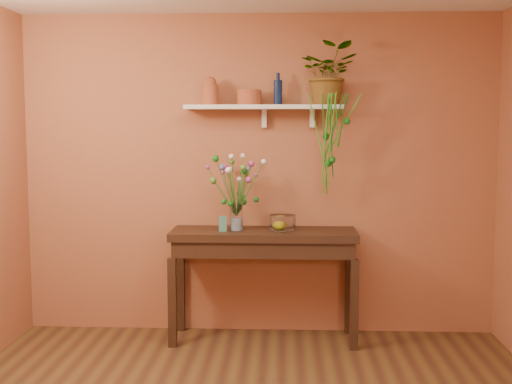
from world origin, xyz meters
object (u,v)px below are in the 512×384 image
Objects in this scene: spider_plant at (329,74)px; glass_vase at (236,219)px; bouquet at (236,177)px; blue_bottle at (278,92)px; glass_bowl at (283,223)px; sideboard at (264,246)px; terracotta_jug at (210,92)px.

spider_plant reaches higher than glass_vase.
blue_bottle is at bearing 26.31° from bouquet.
blue_bottle reaches higher than glass_bowl.
glass_vase reaches higher than sideboard.
bouquet reaches higher than glass_bowl.
sideboard is 6.63× the size of terracotta_jug.
terracotta_jug is at bearing 149.88° from glass_vase.
sideboard is at bearing -179.93° from glass_bowl.
sideboard is at bearing 6.81° from bouquet.
terracotta_jug is 0.74m from bouquet.
bouquet reaches higher than sideboard.
glass_vase is at bearing -30.12° from terracotta_jug.
spider_plant is 1.27m from glass_bowl.
bouquet is at bearing -153.69° from blue_bottle.
terracotta_jug reaches higher than sideboard.
terracotta_jug is at bearing 165.91° from sideboard.
bouquet is (-0.34, -0.17, -0.69)m from blue_bottle.
glass_bowl is at bearing -160.39° from spider_plant.
sideboard is at bearing -14.09° from terracotta_jug.
glass_vase is at bearing -154.95° from blue_bottle.
blue_bottle is at bearing 179.06° from spider_plant.
sideboard is 5.79× the size of blue_bottle.
terracotta_jug is 0.87× the size of blue_bottle.
blue_bottle reaches higher than terracotta_jug.
terracotta_jug reaches higher than bouquet.
sideboard is 7.14× the size of glass_bowl.
spider_plant is 1.14m from bouquet.
glass_vase is at bearing -175.81° from sideboard.
blue_bottle is 1.18× the size of glass_vase.
glass_vase is 0.43× the size of bouquet.
bouquet is at bearing -167.99° from spider_plant.
terracotta_jug is (-0.44, 0.11, 1.26)m from sideboard.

